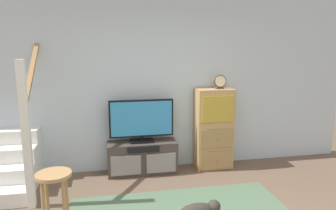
# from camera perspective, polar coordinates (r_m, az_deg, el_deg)

# --- Properties ---
(back_wall) EXTENTS (6.40, 0.12, 2.70)m
(back_wall) POSITION_cam_1_polar(r_m,az_deg,el_deg) (4.97, -1.79, 3.84)
(back_wall) COLOR silver
(back_wall) RESTS_ON ground_plane
(media_console) EXTENTS (1.06, 0.38, 0.49)m
(media_console) POSITION_cam_1_polar(r_m,az_deg,el_deg) (4.93, -4.68, -9.47)
(media_console) COLOR #423833
(media_console) RESTS_ON ground_plane
(television) EXTENTS (0.97, 0.22, 0.66)m
(television) POSITION_cam_1_polar(r_m,az_deg,el_deg) (4.78, -4.83, -2.67)
(television) COLOR black
(television) RESTS_ON media_console
(side_cabinet) EXTENTS (0.58, 0.38, 1.28)m
(side_cabinet) POSITION_cam_1_polar(r_m,az_deg,el_deg) (5.07, 8.27, -4.30)
(side_cabinet) COLOR tan
(side_cabinet) RESTS_ON ground_plane
(desk_clock) EXTENTS (0.20, 0.08, 0.22)m
(desk_clock) POSITION_cam_1_polar(r_m,az_deg,el_deg) (4.94, 9.39, 4.18)
(desk_clock) COLOR #4C3823
(desk_clock) RESTS_ON side_cabinet
(staircase) EXTENTS (1.00, 1.36, 2.20)m
(staircase) POSITION_cam_1_polar(r_m,az_deg,el_deg) (5.08, -27.22, -8.59)
(staircase) COLOR white
(staircase) RESTS_ON ground_plane
(bar_stool_near) EXTENTS (0.34, 0.34, 0.75)m
(bar_stool_near) POSITION_cam_1_polar(r_m,az_deg,el_deg) (3.35, -19.85, -14.62)
(bar_stool_near) COLOR #A37A4C
(bar_stool_near) RESTS_ON ground_plane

